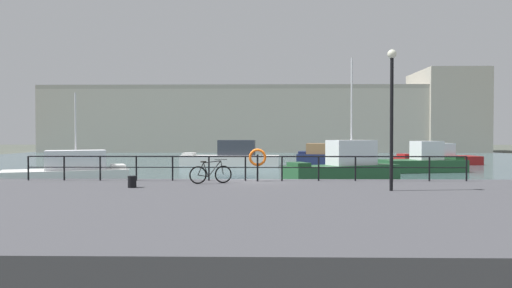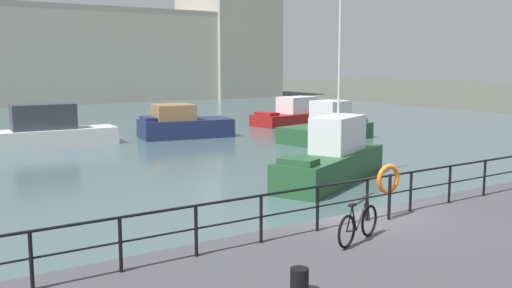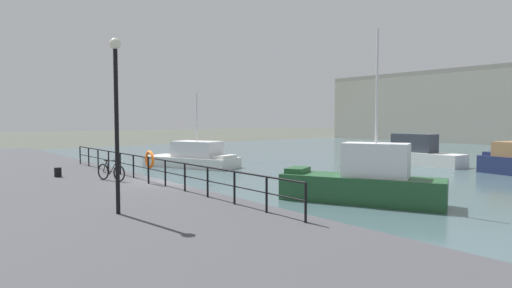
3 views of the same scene
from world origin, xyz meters
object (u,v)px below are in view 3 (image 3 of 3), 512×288
at_px(life_ring_stand, 149,161).
at_px(quay_lamp_post, 116,104).
at_px(moored_harbor_tender, 408,153).
at_px(moored_small_launch, 194,157).
at_px(mooring_bollard, 58,172).
at_px(moored_red_daysailer, 364,181).
at_px(parked_bicycle, 111,172).

bearing_deg(life_ring_stand, quay_lamp_post, -33.91).
bearing_deg(moored_harbor_tender, life_ring_stand, 100.11).
xyz_separation_m(moored_small_launch, mooring_bollard, (7.43, -11.79, 0.47)).
distance_m(moored_harbor_tender, life_ring_stand, 24.78).
relative_size(moored_small_launch, moored_red_daysailer, 1.05).
bearing_deg(mooring_bollard, moored_small_launch, 122.22).
relative_size(parked_bicycle, mooring_bollard, 3.85).
bearing_deg(mooring_bollard, moored_harbor_tender, 86.33).
bearing_deg(mooring_bollard, moored_red_daysailer, 46.47).
height_order(moored_small_launch, moored_harbor_tender, moored_small_launch).
distance_m(moored_small_launch, quay_lamp_post, 21.35).
bearing_deg(life_ring_stand, parked_bicycle, -153.65).
xyz_separation_m(moored_harbor_tender, parked_bicycle, (1.05, -25.52, 0.54)).
xyz_separation_m(moored_small_launch, moored_red_daysailer, (17.19, -1.52, 0.21)).
bearing_deg(parked_bicycle, moored_red_daysailer, 32.56).
distance_m(moored_harbor_tender, parked_bicycle, 25.54).
height_order(moored_small_launch, life_ring_stand, moored_small_launch).
xyz_separation_m(moored_small_launch, moored_harbor_tender, (9.16, 15.22, 0.10)).
height_order(parked_bicycle, mooring_bollard, parked_bicycle).
relative_size(mooring_bollard, life_ring_stand, 0.31).
bearing_deg(moored_red_daysailer, parked_bicycle, 26.31).
distance_m(moored_harbor_tender, quay_lamp_post, 29.05).
bearing_deg(moored_small_launch, parked_bicycle, -67.91).
bearing_deg(life_ring_stand, moored_small_launch, 142.32).
xyz_separation_m(parked_bicycle, mooring_bollard, (-2.78, -1.50, -0.17)).
bearing_deg(moored_small_launch, quay_lamp_post, -59.33).
height_order(moored_harbor_tender, parked_bicycle, moored_harbor_tender).
relative_size(moored_harbor_tender, life_ring_stand, 6.90).
bearing_deg(moored_harbor_tender, quay_lamp_post, 108.83).
xyz_separation_m(moored_harbor_tender, life_ring_stand, (2.95, -24.58, 1.13)).
xyz_separation_m(moored_small_launch, parked_bicycle, (10.22, -10.30, 0.64)).
distance_m(moored_small_launch, moored_harbor_tender, 17.77).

